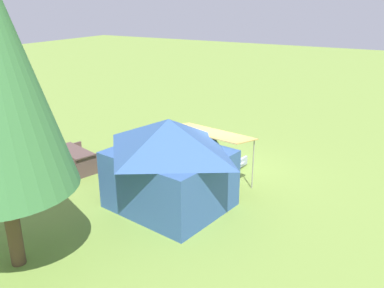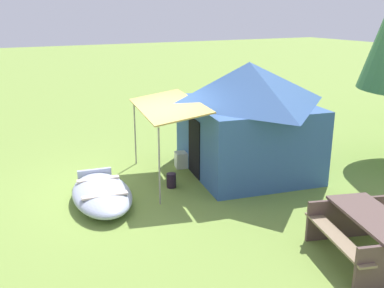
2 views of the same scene
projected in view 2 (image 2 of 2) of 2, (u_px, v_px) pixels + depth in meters
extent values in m
plane|color=olive|center=(139.00, 185.00, 9.67)|extent=(80.00, 80.00, 0.00)
ellipsoid|color=#A4ADC4|center=(102.00, 194.00, 8.70)|extent=(2.34, 1.40, 0.39)
ellipsoid|color=#393C44|center=(102.00, 193.00, 8.69)|extent=(2.15, 1.24, 0.14)
cube|color=beige|center=(105.00, 195.00, 8.25)|extent=(0.24, 0.87, 0.04)
cube|color=beige|center=(98.00, 179.00, 9.05)|extent=(0.24, 0.87, 0.04)
cube|color=#A4ADC4|center=(95.00, 176.00, 9.61)|extent=(0.17, 0.73, 0.30)
cube|color=#345995|center=(247.00, 137.00, 10.32)|extent=(3.36, 3.01, 1.66)
pyramid|color=#345995|center=(249.00, 82.00, 9.94)|extent=(3.62, 3.25, 0.92)
cube|color=black|center=(194.00, 147.00, 9.98)|extent=(0.76, 0.15, 1.32)
cube|color=tan|center=(168.00, 105.00, 9.51)|extent=(2.85, 1.62, 0.21)
cylinder|color=gray|center=(159.00, 167.00, 8.48)|extent=(0.04, 0.04, 1.57)
cylinder|color=gray|center=(135.00, 133.00, 10.77)|extent=(0.04, 0.04, 1.57)
cube|color=brown|center=(375.00, 217.00, 6.56)|extent=(1.80, 1.15, 0.04)
cube|color=#857054|center=(337.00, 237.00, 6.53)|extent=(1.67, 0.70, 0.04)
cube|color=brown|center=(347.00, 218.00, 7.35)|extent=(0.45, 1.39, 0.70)
cube|color=silver|center=(186.00, 159.00, 10.72)|extent=(0.42, 0.58, 0.38)
cylinder|color=black|center=(171.00, 180.00, 9.49)|extent=(0.27, 0.27, 0.31)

